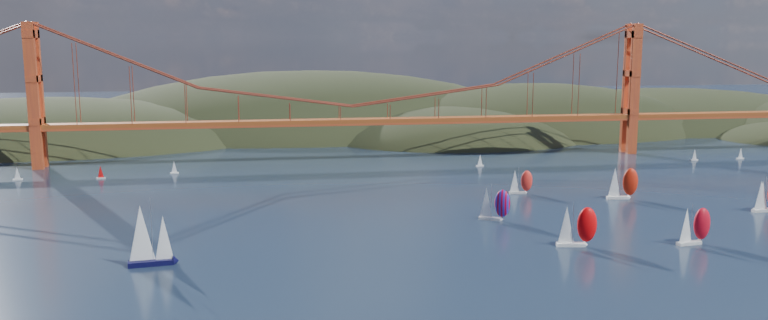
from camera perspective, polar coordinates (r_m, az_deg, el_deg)
The scene contains 15 objects.
headlands at distance 409.88m, azimuth 2.19°, elevation 0.66°, with size 725.00×225.00×96.00m.
bridge at distance 301.18m, azimuth -2.79°, elevation 6.07°, with size 552.00×12.00×55.00m.
sloop_navy at distance 171.40m, azimuth -17.55°, elevation -5.54°, with size 9.95×6.01×15.06m.
racer_0 at distance 184.44m, azimuth 14.43°, elevation -4.84°, with size 9.65×4.88×10.85m.
racer_1 at distance 195.12m, azimuth 22.53°, elevation -4.60°, with size 8.94×4.31×10.07m.
racer_3 at distance 241.88m, azimuth 17.69°, elevation -1.64°, with size 9.65×4.42×10.91m.
racer_4 at distance 240.21m, azimuth 27.18°, elevation -2.40°, with size 8.85×3.62×10.17m.
racer_5 at distance 242.13m, azimuth 10.35°, elevation -1.61°, with size 7.55×3.54×8.52m.
racer_rwb at distance 206.12m, azimuth 8.37°, elevation -3.30°, with size 8.68×6.41×9.77m.
distant_boat_1 at distance 290.44m, azimuth -26.16°, elevation -0.93°, with size 3.00×2.00×4.70m.
distant_boat_2 at distance 281.72m, azimuth -20.79°, elevation -0.87°, with size 3.00×2.00×4.70m.
distant_boat_3 at distance 283.78m, azimuth -15.70°, elevation -0.54°, with size 3.00×2.00×4.70m.
distant_boat_4 at distance 327.36m, azimuth 22.58°, elevation 0.37°, with size 3.00×2.00×4.70m.
distant_boat_5 at distance 339.47m, azimuth 25.53°, elevation 0.47°, with size 3.00×2.00×4.70m.
distant_boat_8 at distance 291.08m, azimuth 7.33°, elevation -0.02°, with size 3.00×2.00×4.70m.
Camera 1 is at (-35.94, -118.74, 49.36)m, focal length 35.00 mm.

